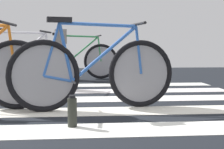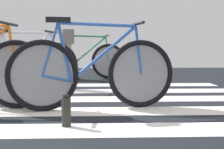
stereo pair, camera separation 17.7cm
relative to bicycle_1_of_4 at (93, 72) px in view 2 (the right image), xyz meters
The scene contains 7 objects.
ground 0.74m from the bicycle_1_of_4, behind, with size 18.00×14.00×0.02m.
crosswalk_markings 0.79m from the bicycle_1_of_4, 157.39° to the left, with size 5.39×4.28×0.00m.
bicycle_1_of_4 is the anchor object (origin of this frame).
bicycle_3_of_4 2.15m from the bicycle_1_of_4, 121.34° to the left, with size 1.71×0.56×0.93m.
bicycle_4_of_4 3.30m from the bicycle_1_of_4, 94.26° to the left, with size 1.72×0.53×0.93m.
cyclist_4_of_4 3.30m from the bicycle_1_of_4, 99.65° to the left, with size 0.37×0.44×0.99m.
water_bottle 0.81m from the bicycle_1_of_4, 105.11° to the right, with size 0.07×0.07×0.26m.
Camera 2 is at (0.69, -3.29, 0.65)m, focal length 52.29 mm.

